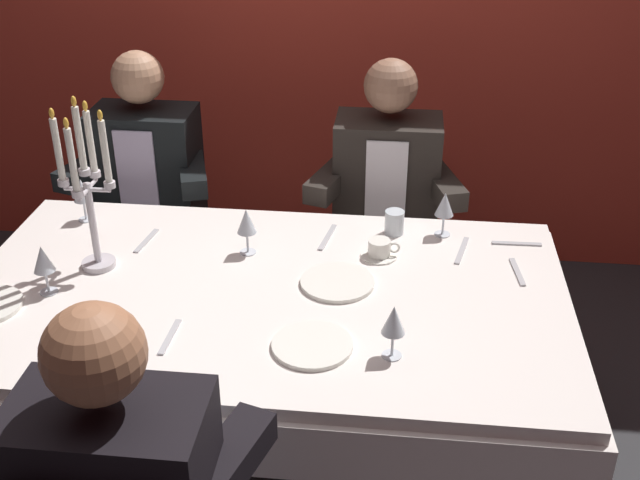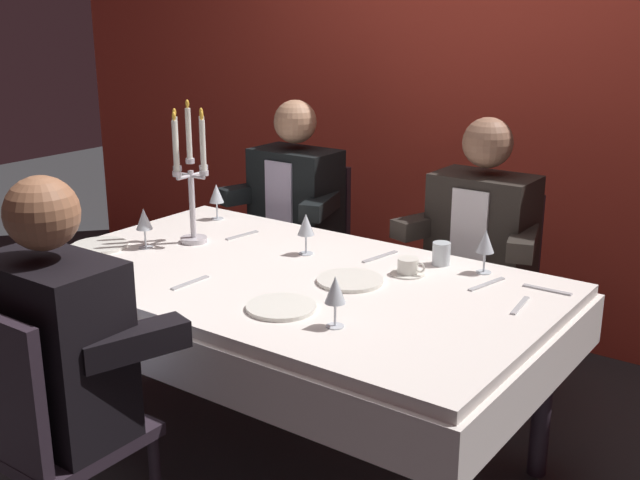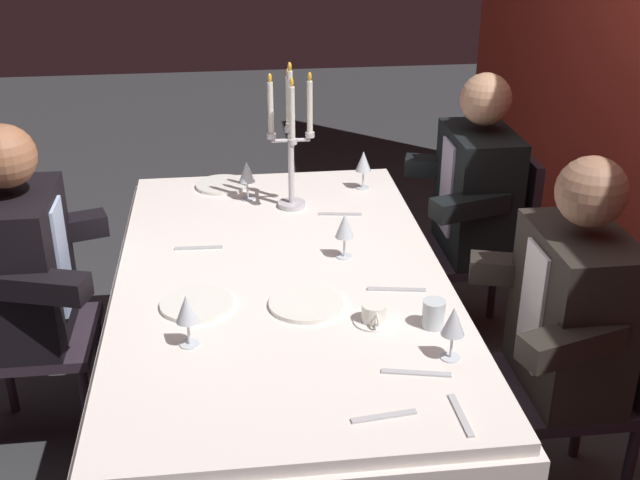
% 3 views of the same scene
% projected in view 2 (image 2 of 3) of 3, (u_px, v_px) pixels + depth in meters
% --- Properties ---
extents(ground_plane, '(12.00, 12.00, 0.00)m').
position_uv_depth(ground_plane, '(291.00, 452.00, 3.08)').
color(ground_plane, '#313134').
extents(back_wall, '(6.00, 0.12, 2.70)m').
position_uv_depth(back_wall, '(490.00, 72.00, 3.98)').
color(back_wall, red).
rests_on(back_wall, ground_plane).
extents(dining_table, '(1.94, 1.14, 0.74)m').
position_uv_depth(dining_table, '(289.00, 305.00, 2.90)').
color(dining_table, white).
rests_on(dining_table, ground_plane).
extents(candelabra, '(0.19, 0.19, 0.58)m').
position_uv_depth(candelabra, '(191.00, 176.00, 3.17)').
color(candelabra, silver).
rests_on(candelabra, dining_table).
extents(dinner_plate_0, '(0.24, 0.24, 0.01)m').
position_uv_depth(dinner_plate_0, '(350.00, 280.00, 2.78)').
color(dinner_plate_0, white).
rests_on(dinner_plate_0, dining_table).
extents(dinner_plate_1, '(0.23, 0.23, 0.01)m').
position_uv_depth(dinner_plate_1, '(281.00, 307.00, 2.54)').
color(dinner_plate_1, white).
rests_on(dinner_plate_1, dining_table).
extents(dinner_plate_2, '(0.22, 0.22, 0.01)m').
position_uv_depth(dinner_plate_2, '(99.00, 246.00, 3.18)').
color(dinner_plate_2, white).
rests_on(dinner_plate_2, dining_table).
extents(wine_glass_0, '(0.07, 0.07, 0.16)m').
position_uv_depth(wine_glass_0, '(216.00, 195.00, 3.56)').
color(wine_glass_0, silver).
rests_on(wine_glass_0, dining_table).
extents(wine_glass_1, '(0.07, 0.07, 0.16)m').
position_uv_depth(wine_glass_1, '(485.00, 243.00, 2.85)').
color(wine_glass_1, silver).
rests_on(wine_glass_1, dining_table).
extents(wine_glass_2, '(0.07, 0.07, 0.16)m').
position_uv_depth(wine_glass_2, '(306.00, 226.00, 3.06)').
color(wine_glass_2, silver).
rests_on(wine_glass_2, dining_table).
extents(wine_glass_3, '(0.07, 0.07, 0.16)m').
position_uv_depth(wine_glass_3, '(335.00, 292.00, 2.37)').
color(wine_glass_3, silver).
rests_on(wine_glass_3, dining_table).
extents(wine_glass_4, '(0.07, 0.07, 0.16)m').
position_uv_depth(wine_glass_4, '(144.00, 220.00, 3.14)').
color(wine_glass_4, silver).
rests_on(wine_glass_4, dining_table).
extents(water_tumbler_0, '(0.07, 0.07, 0.09)m').
position_uv_depth(water_tumbler_0, '(441.00, 254.00, 2.96)').
color(water_tumbler_0, silver).
rests_on(water_tumbler_0, dining_table).
extents(coffee_cup_0, '(0.13, 0.12, 0.06)m').
position_uv_depth(coffee_cup_0, '(408.00, 267.00, 2.86)').
color(coffee_cup_0, white).
rests_on(coffee_cup_0, dining_table).
extents(knife_0, '(0.05, 0.19, 0.01)m').
position_uv_depth(knife_0, '(380.00, 257.00, 3.05)').
color(knife_0, '#B7B7BC').
rests_on(knife_0, dining_table).
extents(spoon_1, '(0.02, 0.17, 0.01)m').
position_uv_depth(spoon_1, '(190.00, 283.00, 2.77)').
color(spoon_1, '#B7B7BC').
rests_on(spoon_1, dining_table).
extents(knife_2, '(0.06, 0.19, 0.01)m').
position_uv_depth(knife_2, '(487.00, 284.00, 2.76)').
color(knife_2, '#B7B7BC').
rests_on(knife_2, dining_table).
extents(spoon_3, '(0.17, 0.02, 0.01)m').
position_uv_depth(spoon_3, '(547.00, 290.00, 2.71)').
color(spoon_3, '#B7B7BC').
rests_on(spoon_3, dining_table).
extents(fork_4, '(0.04, 0.17, 0.01)m').
position_uv_depth(fork_4, '(242.00, 235.00, 3.33)').
color(fork_4, '#B7B7BC').
rests_on(fork_4, dining_table).
extents(fork_5, '(0.04, 0.17, 0.01)m').
position_uv_depth(fork_5, '(520.00, 305.00, 2.57)').
color(fork_5, '#B7B7BC').
rests_on(fork_5, dining_table).
extents(seated_diner_0, '(0.63, 0.48, 1.24)m').
position_uv_depth(seated_diner_0, '(297.00, 202.00, 3.92)').
color(seated_diner_0, '#2E232D').
rests_on(seated_diner_0, ground_plane).
extents(seated_diner_1, '(0.63, 0.48, 1.24)m').
position_uv_depth(seated_diner_1, '(54.00, 347.00, 2.28)').
color(seated_diner_1, '#2E232D').
rests_on(seated_diner_1, ground_plane).
extents(seated_diner_2, '(0.63, 0.48, 1.24)m').
position_uv_depth(seated_diner_2, '(483.00, 235.00, 3.36)').
color(seated_diner_2, '#2E232D').
rests_on(seated_diner_2, ground_plane).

